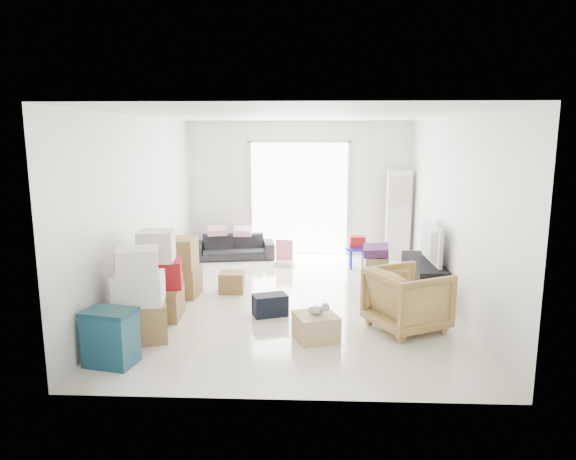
% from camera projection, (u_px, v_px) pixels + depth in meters
% --- Properties ---
extents(room_shell, '(4.98, 6.48, 3.18)m').
position_uv_depth(room_shell, '(295.00, 210.00, 7.47)').
color(room_shell, silver).
rests_on(room_shell, ground).
extents(sliding_door, '(2.10, 0.04, 2.33)m').
position_uv_depth(sliding_door, '(299.00, 194.00, 10.41)').
color(sliding_door, white).
rests_on(sliding_door, room_shell).
extents(ac_tower, '(0.45, 0.30, 1.75)m').
position_uv_depth(ac_tower, '(398.00, 215.00, 10.08)').
color(ac_tower, silver).
rests_on(ac_tower, room_shell).
extents(tv_console, '(0.44, 1.48, 0.49)m').
position_uv_depth(tv_console, '(424.00, 276.00, 8.01)').
color(tv_console, black).
rests_on(tv_console, room_shell).
extents(television, '(0.62, 1.05, 0.14)m').
position_uv_depth(television, '(425.00, 257.00, 7.95)').
color(television, black).
rests_on(television, tv_console).
extents(sofa, '(1.65, 0.72, 0.63)m').
position_uv_depth(sofa, '(233.00, 243.00, 10.16)').
color(sofa, black).
rests_on(sofa, room_shell).
extents(pillow_left, '(0.49, 0.43, 0.13)m').
position_uv_depth(pillow_left, '(217.00, 224.00, 10.13)').
color(pillow_left, '#F1AFC8').
rests_on(pillow_left, sofa).
extents(pillow_right, '(0.35, 0.28, 0.12)m').
position_uv_depth(pillow_right, '(243.00, 225.00, 10.07)').
color(pillow_right, '#F1AFC8').
rests_on(pillow_right, sofa).
extents(armchair, '(1.09, 1.11, 0.86)m').
position_uv_depth(armchair, '(408.00, 296.00, 6.42)').
color(armchair, tan).
rests_on(armchair, room_shell).
extents(storage_bins, '(0.59, 0.47, 0.61)m').
position_uv_depth(storage_bins, '(110.00, 337.00, 5.45)').
color(storage_bins, navy).
rests_on(storage_bins, room_shell).
extents(box_stack_a, '(0.74, 0.67, 1.12)m').
position_uv_depth(box_stack_a, '(139.00, 299.00, 6.08)').
color(box_stack_a, olive).
rests_on(box_stack_a, room_shell).
extents(box_stack_b, '(0.70, 0.62, 1.19)m').
position_uv_depth(box_stack_b, '(158.00, 281.00, 6.82)').
color(box_stack_b, olive).
rests_on(box_stack_b, room_shell).
extents(box_stack_c, '(0.64, 0.54, 0.89)m').
position_uv_depth(box_stack_c, '(179.00, 268.00, 7.78)').
color(box_stack_c, olive).
rests_on(box_stack_c, room_shell).
extents(loose_box, '(0.39, 0.39, 0.32)m').
position_uv_depth(loose_box, '(232.00, 282.00, 8.03)').
color(loose_box, olive).
rests_on(loose_box, room_shell).
extents(duffel_bag, '(0.52, 0.41, 0.29)m').
position_uv_depth(duffel_bag, '(270.00, 305.00, 6.97)').
color(duffel_bag, black).
rests_on(duffel_bag, room_shell).
extents(ottoman, '(0.39, 0.39, 0.38)m').
position_uv_depth(ottoman, '(375.00, 267.00, 8.79)').
color(ottoman, olive).
rests_on(ottoman, room_shell).
extents(blanket, '(0.47, 0.47, 0.14)m').
position_uv_depth(blanket, '(376.00, 252.00, 8.74)').
color(blanket, '#4D2255').
rests_on(blanket, ottoman).
extents(kids_table, '(0.47, 0.47, 0.60)m').
position_uv_depth(kids_table, '(357.00, 246.00, 9.39)').
color(kids_table, '#0E17B1').
rests_on(kids_table, room_shell).
extents(toy_walker, '(0.39, 0.36, 0.47)m').
position_uv_depth(toy_walker, '(284.00, 258.00, 9.69)').
color(toy_walker, silver).
rests_on(toy_walker, room_shell).
extents(wood_crate, '(0.60, 0.60, 0.31)m').
position_uv_depth(wood_crate, '(316.00, 327.00, 6.15)').
color(wood_crate, tan).
rests_on(wood_crate, room_shell).
extents(plush_bunny, '(0.26, 0.15, 0.13)m').
position_uv_depth(plush_bunny, '(318.00, 309.00, 6.12)').
color(plush_bunny, '#B2ADA8').
rests_on(plush_bunny, wood_crate).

